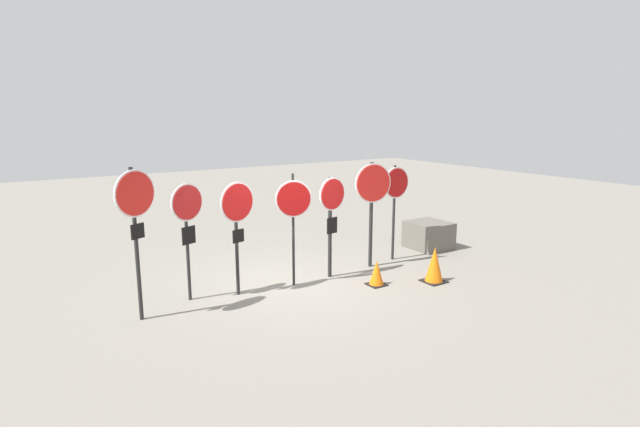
{
  "coord_description": "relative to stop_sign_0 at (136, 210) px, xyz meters",
  "views": [
    {
      "loc": [
        -4.56,
        -8.11,
        3.34
      ],
      "look_at": [
        0.65,
        0.0,
        1.37
      ],
      "focal_mm": 28.0,
      "sensor_mm": 36.0,
      "label": 1
    }
  ],
  "objects": [
    {
      "name": "ground_plane",
      "position": [
        2.86,
        0.13,
        -1.83
      ],
      "size": [
        40.0,
        40.0,
        0.0
      ],
      "primitive_type": "plane",
      "color": "gray"
    },
    {
      "name": "stop_sign_5",
      "position": [
        4.9,
        0.22,
        -0.2
      ],
      "size": [
        0.83,
        0.2,
        2.29
      ],
      "rotation": [
        0.0,
        0.0,
        -0.18
      ],
      "color": "black",
      "rests_on": "ground"
    },
    {
      "name": "stop_sign_2",
      "position": [
        1.79,
        0.2,
        -0.28
      ],
      "size": [
        0.71,
        0.22,
        2.12
      ],
      "rotation": [
        0.0,
        0.0,
        0.26
      ],
      "color": "black",
      "rests_on": "ground"
    },
    {
      "name": "traffic_cone_0",
      "position": [
        4.26,
        -0.75,
        -1.58
      ],
      "size": [
        0.34,
        0.34,
        0.5
      ],
      "color": "black",
      "rests_on": "ground"
    },
    {
      "name": "stop_sign_4",
      "position": [
        3.78,
        0.13,
        -0.39
      ],
      "size": [
        0.66,
        0.18,
        2.07
      ],
      "rotation": [
        0.0,
        0.0,
        0.16
      ],
      "color": "black",
      "rests_on": "ground"
    },
    {
      "name": "stop_sign_0",
      "position": [
        0.0,
        0.0,
        0.0
      ],
      "size": [
        0.69,
        0.35,
        2.5
      ],
      "rotation": [
        0.0,
        0.0,
        0.45
      ],
      "color": "black",
      "rests_on": "ground"
    },
    {
      "name": "stop_sign_6",
      "position": [
        5.68,
        0.37,
        -0.23
      ],
      "size": [
        0.7,
        0.12,
        2.17
      ],
      "rotation": [
        0.0,
        0.0,
        0.02
      ],
      "color": "black",
      "rests_on": "ground"
    },
    {
      "name": "stop_sign_3",
      "position": [
        2.89,
        0.08,
        -0.23
      ],
      "size": [
        0.68,
        0.24,
        2.2
      ],
      "rotation": [
        0.0,
        0.0,
        -0.3
      ],
      "color": "black",
      "rests_on": "ground"
    },
    {
      "name": "storage_crate",
      "position": [
        7.07,
        0.66,
        -1.5
      ],
      "size": [
        0.91,
        0.98,
        0.66
      ],
      "color": "#605B51",
      "rests_on": "ground"
    },
    {
      "name": "stop_sign_1",
      "position": [
        0.95,
        0.43,
        -0.27
      ],
      "size": [
        0.63,
        0.26,
        2.13
      ],
      "rotation": [
        0.0,
        0.0,
        0.35
      ],
      "color": "black",
      "rests_on": "ground"
    },
    {
      "name": "traffic_cone_1",
      "position": [
        5.35,
        -1.22,
        -1.48
      ],
      "size": [
        0.43,
        0.43,
        0.71
      ],
      "color": "black",
      "rests_on": "ground"
    }
  ]
}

